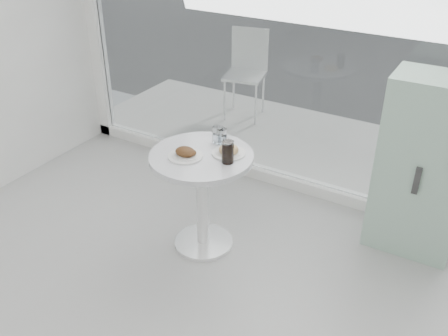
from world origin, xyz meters
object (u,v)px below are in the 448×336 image
Objects in this scene: plate_donut at (229,151)px; water_tumbler_a at (218,136)px; main_table at (202,182)px; water_tumbler_b at (222,137)px; mint_cabinet at (424,167)px; plate_fritter at (186,153)px; patio_chair at (247,68)px; cola_glass at (228,152)px.

water_tumbler_a reaches higher than plate_donut.
main_table is 0.30m from plate_donut.
plate_donut is 0.17m from water_tumbler_b.
water_tumbler_b is (-0.12, 0.12, 0.03)m from plate_donut.
plate_fritter is at bearing -147.97° from mint_cabinet.
patio_chair is at bearing 146.16° from mint_cabinet.
mint_cabinet is at bearing -46.45° from patio_chair.
water_tumbler_a is 1.11× the size of water_tumbler_b.
water_tumbler_a is at bearing 76.13° from plate_fritter.
plate_fritter is 2.15× the size of water_tumbler_b.
patio_chair is at bearing 115.41° from cola_glass.
plate_donut is at bearing 33.14° from main_table.
water_tumbler_b reaches higher than main_table.
mint_cabinet is 1.46m from water_tumbler_a.
cola_glass is at bearing 16.06° from plate_fritter.
patio_chair is (-0.85, 2.22, 0.05)m from main_table.
patio_chair reaches higher than plate_donut.
mint_cabinet is at bearing 32.78° from plate_fritter.
main_table is 0.80× the size of patio_chair.
patio_chair is at bearing 108.64° from plate_fritter.
mint_cabinet is 5.69× the size of plate_donut.
plate_donut is (1.00, -2.12, 0.19)m from patio_chair.
main_table is 3.33× the size of plate_donut.
water_tumbler_b is (0.03, 0.01, -0.01)m from water_tumbler_a.
cola_glass reaches higher than water_tumbler_b.
patio_chair reaches higher than plate_fritter.
mint_cabinet is 1.43m from water_tumbler_b.
mint_cabinet is at bearing 24.71° from water_tumbler_b.
plate_fritter is (-0.07, -0.08, 0.25)m from main_table.
plate_donut is at bearing 117.17° from cola_glass.
main_table is at bearing -91.23° from water_tumbler_a.
plate_donut reaches higher than main_table.
water_tumbler_b is at bearing 136.60° from plate_donut.
cola_glass is (0.18, -0.22, 0.03)m from water_tumbler_b.
plate_donut is 1.50× the size of cola_glass.
mint_cabinet is 1.66m from plate_fritter.
water_tumbler_a is at bearing 88.77° from main_table.
patio_chair is at bearing 112.89° from water_tumbler_a.
mint_cabinet reaches higher than plate_donut.
mint_cabinet is 2.59m from patio_chair.
plate_donut is at bearing -149.44° from mint_cabinet.
main_table is at bearing -98.96° from water_tumbler_b.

